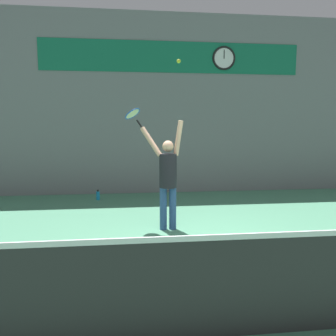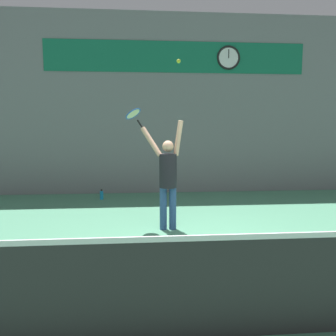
% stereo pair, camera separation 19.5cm
% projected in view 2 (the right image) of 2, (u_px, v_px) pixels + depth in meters
% --- Properties ---
extents(ground_plane, '(18.00, 18.00, 0.00)m').
position_uv_depth(ground_plane, '(214.00, 261.00, 4.62)').
color(ground_plane, '#4C8C6B').
extents(back_wall, '(18.00, 0.10, 5.00)m').
position_uv_depth(back_wall, '(176.00, 105.00, 9.23)').
color(back_wall, slate).
rests_on(back_wall, ground_plane).
extents(sponsor_banner, '(7.18, 0.02, 0.84)m').
position_uv_depth(sponsor_banner, '(177.00, 57.00, 9.01)').
color(sponsor_banner, '#146B4C').
extents(scoreboard_clock, '(0.66, 0.06, 0.66)m').
position_uv_depth(scoreboard_clock, '(229.00, 58.00, 9.11)').
color(scoreboard_clock, white).
extents(court_net, '(7.90, 0.07, 1.06)m').
position_uv_depth(court_net, '(256.00, 283.00, 2.90)').
color(court_net, '#333333').
rests_on(court_net, ground_plane).
extents(tennis_player, '(0.79, 0.47, 2.00)m').
position_uv_depth(tennis_player, '(168.00, 175.00, 5.93)').
color(tennis_player, '#2D4C7F').
rests_on(tennis_player, ground_plane).
extents(tennis_racket, '(0.40, 0.41, 0.38)m').
position_uv_depth(tennis_racket, '(134.00, 115.00, 6.09)').
color(tennis_racket, black).
extents(tennis_ball, '(0.07, 0.07, 0.07)m').
position_uv_depth(tennis_ball, '(179.00, 61.00, 5.62)').
color(tennis_ball, '#CCDB2D').
extents(water_bottle, '(0.09, 0.09, 0.27)m').
position_uv_depth(water_bottle, '(102.00, 195.00, 8.54)').
color(water_bottle, '#198CCC').
rests_on(water_bottle, ground_plane).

